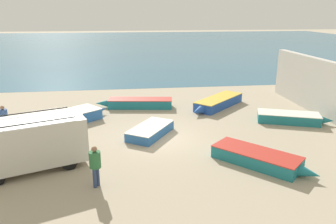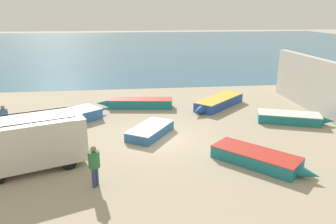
% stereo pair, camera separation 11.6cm
% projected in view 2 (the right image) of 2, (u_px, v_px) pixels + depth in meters
% --- Properties ---
extents(ground_plane, '(200.00, 200.00, 0.00)m').
position_uv_depth(ground_plane, '(160.00, 138.00, 17.79)').
color(ground_plane, tan).
extents(sea_water, '(120.00, 80.00, 0.01)m').
position_uv_depth(sea_water, '(135.00, 44.00, 67.08)').
color(sea_water, '#33607A').
rests_on(sea_water, ground_plane).
extents(parked_van, '(5.11, 3.60, 2.35)m').
position_uv_depth(parked_van, '(28.00, 142.00, 14.11)').
color(parked_van, beige).
rests_on(parked_van, ground_plane).
extents(fishing_rowboat_0, '(4.68, 4.61, 0.67)m').
position_uv_depth(fishing_rowboat_0, '(218.00, 103.00, 23.45)').
color(fishing_rowboat_0, '#234CA3').
rests_on(fishing_rowboat_0, ground_plane).
extents(fishing_rowboat_1, '(3.97, 4.12, 0.60)m').
position_uv_depth(fishing_rowboat_1, '(259.00, 158.00, 14.68)').
color(fishing_rowboat_1, '#1E757F').
rests_on(fishing_rowboat_1, ground_plane).
extents(fishing_rowboat_2, '(4.52, 3.98, 0.69)m').
position_uv_depth(fishing_rowboat_2, '(70.00, 117.00, 20.25)').
color(fishing_rowboat_2, '#2D66AD').
rests_on(fishing_rowboat_2, ground_plane).
extents(fishing_rowboat_3, '(5.54, 1.84, 0.64)m').
position_uv_depth(fishing_rowboat_3, '(138.00, 103.00, 23.40)').
color(fishing_rowboat_3, '#1E757F').
rests_on(fishing_rowboat_3, ground_plane).
extents(fishing_rowboat_4, '(2.91, 3.67, 0.53)m').
position_uv_depth(fishing_rowboat_4, '(151.00, 130.00, 18.27)').
color(fishing_rowboat_4, '#2D66AD').
rests_on(fishing_rowboat_4, ground_plane).
extents(fishing_rowboat_5, '(4.52, 2.60, 0.60)m').
position_uv_depth(fishing_rowboat_5, '(291.00, 118.00, 20.22)').
color(fishing_rowboat_5, '#1E757F').
rests_on(fishing_rowboat_5, ground_plane).
extents(fisherman_0, '(0.45, 0.45, 1.71)m').
position_uv_depth(fisherman_0, '(94.00, 163.00, 12.66)').
color(fisherman_0, navy).
rests_on(fisherman_0, ground_plane).
extents(fisherman_1, '(0.44, 0.44, 1.68)m').
position_uv_depth(fisherman_1, '(4.00, 117.00, 18.11)').
color(fisherman_1, '#5B564C').
rests_on(fisherman_1, ground_plane).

